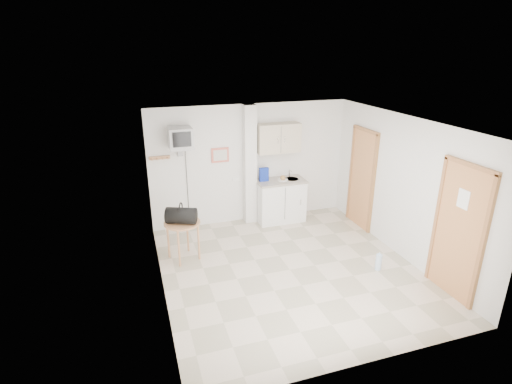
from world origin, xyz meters
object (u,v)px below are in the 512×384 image
object	(u,v)px
round_table	(182,227)
duffel_bag	(181,215)
crt_television	(180,139)
water_bottle	(379,262)

from	to	relation	value
round_table	duffel_bag	size ratio (longest dim) A/B	1.22
crt_television	duffel_bag	xyz separation A→B (m)	(-0.21, -1.12, -1.08)
crt_television	water_bottle	size ratio (longest dim) A/B	6.79
round_table	duffel_bag	xyz separation A→B (m)	(-0.01, -0.05, 0.24)
crt_television	round_table	xyz separation A→B (m)	(-0.20, -1.08, -1.32)
round_table	water_bottle	bearing A→B (deg)	-24.39
crt_television	water_bottle	bearing A→B (deg)	-40.63
duffel_bag	round_table	bearing A→B (deg)	97.65
crt_television	water_bottle	world-z (taller)	crt_television
crt_television	water_bottle	distance (m)	4.20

